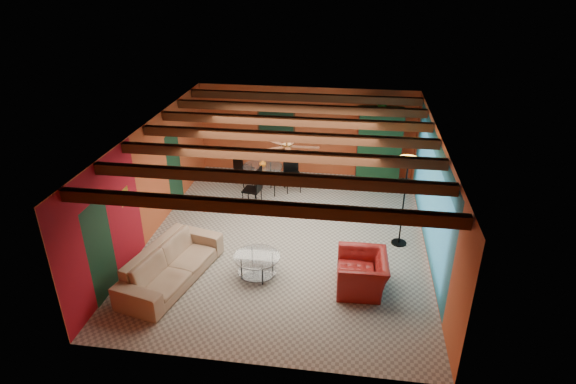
% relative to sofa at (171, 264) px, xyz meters
% --- Properties ---
extents(room, '(6.52, 8.01, 2.71)m').
position_rel_sofa_xyz_m(room, '(2.12, 2.06, 1.98)').
color(room, gray).
rests_on(room, ground).
extents(sofa, '(1.59, 2.76, 0.76)m').
position_rel_sofa_xyz_m(sofa, '(0.00, 0.00, 0.00)').
color(sofa, tan).
rests_on(sofa, ground).
extents(armchair, '(1.03, 1.17, 0.74)m').
position_rel_sofa_xyz_m(armchair, '(3.90, 0.28, -0.01)').
color(armchair, maroon).
rests_on(armchair, ground).
extents(coffee_table, '(1.19, 1.19, 0.49)m').
position_rel_sofa_xyz_m(coffee_table, '(1.72, 0.39, -0.13)').
color(coffee_table, white).
rests_on(coffee_table, ground).
extents(dining_table, '(2.89, 2.89, 1.16)m').
position_rel_sofa_xyz_m(dining_table, '(1.10, 4.30, 0.20)').
color(dining_table, white).
rests_on(dining_table, ground).
extents(armoire, '(1.30, 0.76, 2.17)m').
position_rel_sofa_xyz_m(armoire, '(4.32, 5.65, 0.71)').
color(armoire, maroon).
rests_on(armoire, ground).
extents(floor_lamp, '(0.59, 0.59, 2.18)m').
position_rel_sofa_xyz_m(floor_lamp, '(4.77, 2.12, 0.71)').
color(floor_lamp, black).
rests_on(floor_lamp, ground).
extents(ceiling_fan, '(1.50, 1.50, 0.44)m').
position_rel_sofa_xyz_m(ceiling_fan, '(2.12, 1.95, 1.98)').
color(ceiling_fan, '#472614').
rests_on(ceiling_fan, ceiling).
extents(painting, '(1.05, 0.03, 0.65)m').
position_rel_sofa_xyz_m(painting, '(1.22, 5.91, 1.27)').
color(painting, black).
rests_on(painting, wall_back).
extents(potted_plant, '(0.47, 0.42, 0.47)m').
position_rel_sofa_xyz_m(potted_plant, '(4.32, 5.65, 2.02)').
color(potted_plant, '#26661E').
rests_on(potted_plant, armoire).
extents(vase, '(0.20, 0.20, 0.21)m').
position_rel_sofa_xyz_m(vase, '(1.10, 4.30, 0.89)').
color(vase, orange).
rests_on(vase, dining_table).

